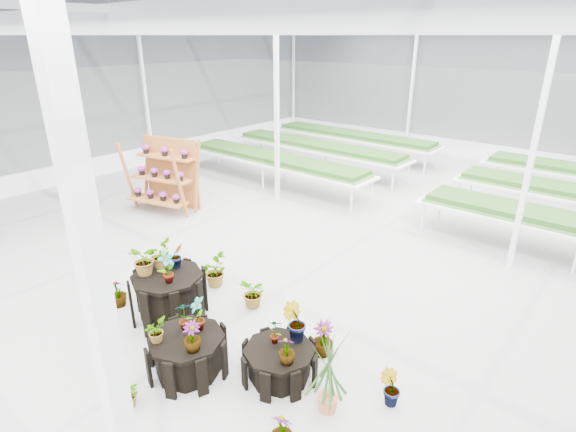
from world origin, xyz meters
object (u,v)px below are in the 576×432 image
Objects in this scene: plinth_tall at (169,296)px; plinth_mid at (188,354)px; plinth_low at (279,363)px; bird_table at (84,188)px; shelf_rack at (162,176)px.

plinth_tall reaches higher than plinth_mid.
bird_table is (-7.18, 1.15, 0.57)m from plinth_low.
shelf_rack is at bearing 156.36° from plinth_low.
shelf_rack reaches higher than bird_table.
shelf_rack reaches higher than plinth_low.
plinth_low is (2.20, 0.10, -0.17)m from plinth_tall.
shelf_rack is (-4.04, 2.83, 0.52)m from plinth_tall.
shelf_rack is at bearing 146.78° from plinth_mid.
shelf_rack reaches higher than plinth_tall.
shelf_rack is at bearing 44.37° from bird_table.
shelf_rack is (-6.24, 2.73, 0.69)m from plinth_low.
plinth_mid is 6.30m from shelf_rack.
plinth_low is 7.30m from bird_table.
bird_table is (-0.94, -1.58, -0.12)m from shelf_rack.
plinth_tall is 1.17× the size of plinth_low.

